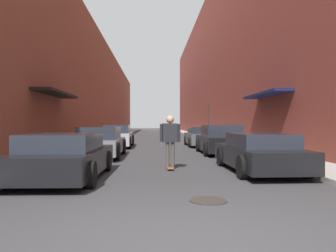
# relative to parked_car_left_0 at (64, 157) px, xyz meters

# --- Properties ---
(ground) EXTENTS (152.50, 152.50, 0.00)m
(ground) POSITION_rel_parked_car_left_0_xyz_m (2.79, 23.02, -0.58)
(ground) COLOR #38383A
(curb_strip_left) EXTENTS (1.80, 69.32, 0.12)m
(curb_strip_left) POSITION_rel_parked_car_left_0_xyz_m (-1.87, 29.95, -0.52)
(curb_strip_left) COLOR #A3A099
(curb_strip_left) RESTS_ON ground
(curb_strip_right) EXTENTS (1.80, 69.32, 0.12)m
(curb_strip_right) POSITION_rel_parked_car_left_0_xyz_m (7.45, 29.95, -0.52)
(curb_strip_right) COLOR #A3A099
(curb_strip_right) RESTS_ON ground
(building_row_left) EXTENTS (4.90, 69.32, 10.37)m
(building_row_left) POSITION_rel_parked_car_left_0_xyz_m (-4.77, 29.95, 4.61)
(building_row_left) COLOR brown
(building_row_left) RESTS_ON ground
(building_row_right) EXTENTS (4.90, 69.32, 15.86)m
(building_row_right) POSITION_rel_parked_car_left_0_xyz_m (10.35, 29.95, 7.35)
(building_row_right) COLOR brown
(building_row_right) RESTS_ON ground
(parked_car_left_0) EXTENTS (2.05, 4.34, 1.18)m
(parked_car_left_0) POSITION_rel_parked_car_left_0_xyz_m (0.00, 0.00, 0.00)
(parked_car_left_0) COLOR black
(parked_car_left_0) RESTS_ON ground
(parked_car_left_1) EXTENTS (1.90, 4.41, 1.30)m
(parked_car_left_1) POSITION_rel_parked_car_left_0_xyz_m (0.06, 5.51, 0.06)
(parked_car_left_1) COLOR gray
(parked_car_left_1) RESTS_ON ground
(parked_car_left_2) EXTENTS (1.88, 4.56, 1.38)m
(parked_car_left_2) POSITION_rel_parked_car_left_0_xyz_m (0.12, 11.54, 0.09)
(parked_car_left_2) COLOR #B7B7BC
(parked_car_left_2) RESTS_ON ground
(parked_car_right_0) EXTENTS (1.90, 4.32, 1.15)m
(parked_car_right_0) POSITION_rel_parked_car_left_0_xyz_m (5.49, 1.03, -0.01)
(parked_car_right_0) COLOR black
(parked_car_right_0) RESTS_ON ground
(parked_car_right_1) EXTENTS (1.95, 4.16, 1.38)m
(parked_car_right_1) POSITION_rel_parked_car_left_0_xyz_m (5.54, 6.85, 0.08)
(parked_car_right_1) COLOR black
(parked_car_right_1) RESTS_ON ground
(parked_car_right_2) EXTENTS (1.91, 4.14, 1.23)m
(parked_car_right_2) POSITION_rel_parked_car_left_0_xyz_m (5.40, 12.16, 0.02)
(parked_car_right_2) COLOR #515459
(parked_car_right_2) RESTS_ON ground
(skateboarder) EXTENTS (0.65, 0.78, 1.70)m
(skateboarder) POSITION_rel_parked_car_left_0_xyz_m (2.86, 1.65, 0.47)
(skateboarder) COLOR brown
(skateboarder) RESTS_ON ground
(manhole_cover) EXTENTS (0.70, 0.70, 0.02)m
(manhole_cover) POSITION_rel_parked_car_left_0_xyz_m (3.35, -2.60, -0.57)
(manhole_cover) COLOR #332D28
(manhole_cover) RESTS_ON ground
(traffic_light) EXTENTS (0.16, 0.22, 3.27)m
(traffic_light) POSITION_rel_parked_car_left_0_xyz_m (7.19, 19.89, 1.58)
(traffic_light) COLOR #2D2D2D
(traffic_light) RESTS_ON curb_strip_right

